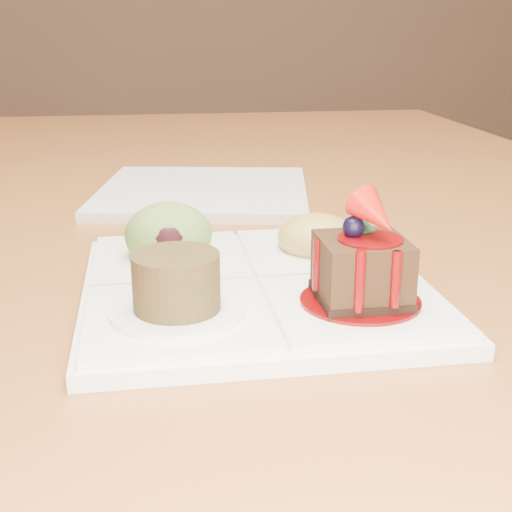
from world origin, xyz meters
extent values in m
cube|color=#9E5628|center=(0.00, 0.00, 0.73)|extent=(1.00, 1.80, 0.04)
cylinder|color=#9E5628|center=(-0.44, 0.84, 0.35)|extent=(0.06, 0.06, 0.71)
cylinder|color=#9E5628|center=(0.44, 0.84, 0.35)|extent=(0.06, 0.06, 0.71)
cube|color=white|center=(-0.07, -0.27, 0.76)|extent=(0.27, 0.27, 0.01)
cube|color=white|center=(0.00, -0.33, 0.77)|extent=(0.13, 0.13, 0.01)
cube|color=white|center=(-0.13, -0.33, 0.77)|extent=(0.13, 0.13, 0.01)
cube|color=white|center=(-0.14, -0.20, 0.77)|extent=(0.13, 0.13, 0.01)
cube|color=white|center=(-0.01, -0.20, 0.77)|extent=(0.13, 0.13, 0.01)
cylinder|color=#5A0304|center=(0.00, -0.33, 0.77)|extent=(0.09, 0.09, 0.00)
cube|color=black|center=(0.00, -0.33, 0.77)|extent=(0.06, 0.06, 0.01)
cube|color=black|center=(0.00, -0.33, 0.80)|extent=(0.06, 0.06, 0.04)
cylinder|color=#5A0304|center=(0.00, -0.33, 0.82)|extent=(0.05, 0.05, 0.00)
sphere|color=black|center=(-0.01, -0.33, 0.82)|extent=(0.02, 0.02, 0.02)
cone|color=#B0160B|center=(0.00, -0.34, 0.83)|extent=(0.04, 0.05, 0.04)
cube|color=#0F3F1C|center=(0.00, -0.32, 0.82)|extent=(0.02, 0.02, 0.01)
cube|color=#0F3F1C|center=(-0.01, -0.32, 0.82)|extent=(0.01, 0.02, 0.01)
cylinder|color=#5A0304|center=(-0.01, -0.36, 0.80)|extent=(0.01, 0.01, 0.04)
cylinder|color=#5A0304|center=(0.01, -0.36, 0.80)|extent=(0.01, 0.01, 0.04)
cylinder|color=#5A0304|center=(-0.03, -0.32, 0.80)|extent=(0.01, 0.01, 0.04)
cylinder|color=white|center=(-0.13, -0.33, 0.77)|extent=(0.09, 0.09, 0.00)
cylinder|color=#4C2915|center=(-0.13, -0.33, 0.79)|extent=(0.06, 0.06, 0.04)
cylinder|color=#46210F|center=(-0.13, -0.33, 0.81)|extent=(0.05, 0.05, 0.00)
ellipsoid|color=olive|center=(-0.14, -0.20, 0.79)|extent=(0.07, 0.07, 0.06)
ellipsoid|color=black|center=(-0.14, -0.23, 0.79)|extent=(0.04, 0.03, 0.03)
ellipsoid|color=#AA873D|center=(-0.01, -0.20, 0.78)|extent=(0.07, 0.07, 0.04)
cube|color=red|center=(0.01, -0.20, 0.78)|extent=(0.02, 0.02, 0.02)
cube|color=#406816|center=(0.00, -0.18, 0.78)|extent=(0.02, 0.02, 0.02)
cube|color=red|center=(-0.02, -0.19, 0.78)|extent=(0.02, 0.02, 0.02)
cube|color=#406816|center=(-0.02, -0.20, 0.78)|extent=(0.02, 0.02, 0.01)
cube|color=red|center=(-0.01, -0.21, 0.78)|extent=(0.02, 0.02, 0.02)
cube|color=#406816|center=(0.01, -0.21, 0.78)|extent=(0.02, 0.02, 0.02)
cube|color=white|center=(-0.09, 0.08, 0.76)|extent=(0.29, 0.29, 0.01)
camera|label=1|loc=(-0.14, -0.79, 0.96)|focal=50.00mm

